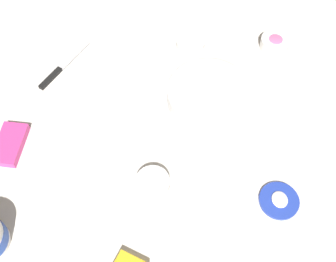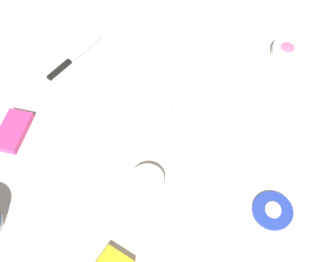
% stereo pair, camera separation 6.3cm
% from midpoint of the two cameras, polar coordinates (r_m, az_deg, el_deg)
% --- Properties ---
extents(ground_plane, '(1.54, 1.54, 0.00)m').
position_cam_midpoint_polar(ground_plane, '(1.20, -4.64, -3.55)').
color(ground_plane, silver).
extents(frosted_cake, '(0.31, 0.31, 0.09)m').
position_cam_midpoint_polar(frosted_cake, '(1.26, 4.12, 4.67)').
color(frosted_cake, white).
rests_on(frosted_cake, ground_plane).
extents(frosting_tub_lid, '(0.11, 0.11, 0.02)m').
position_cam_midpoint_polar(frosting_tub_lid, '(1.16, 13.43, -9.28)').
color(frosting_tub_lid, '#233DAD').
rests_on(frosting_tub_lid, ground_plane).
extents(spreading_knife, '(0.21, 0.15, 0.01)m').
position_cam_midpoint_polar(spreading_knife, '(1.42, -15.73, 8.17)').
color(spreading_knife, silver).
rests_on(spreading_knife, ground_plane).
extents(sprinkle_bowl_pink, '(0.10, 0.10, 0.04)m').
position_cam_midpoint_polar(sprinkle_bowl_pink, '(1.46, 13.16, 11.59)').
color(sprinkle_bowl_pink, white).
rests_on(sprinkle_bowl_pink, ground_plane).
extents(sprinkle_bowl_rainbow, '(0.10, 0.10, 0.03)m').
position_cam_midpoint_polar(sprinkle_bowl_rainbow, '(1.43, 1.84, 11.82)').
color(sprinkle_bowl_rainbow, white).
rests_on(sprinkle_bowl_rainbow, ground_plane).
extents(sprinkle_bowl_green, '(0.09, 0.09, 0.03)m').
position_cam_midpoint_polar(sprinkle_bowl_green, '(1.14, -3.70, -7.17)').
color(sprinkle_bowl_green, white).
rests_on(sprinkle_bowl_green, ground_plane).
extents(candy_box_upper, '(0.14, 0.09, 0.02)m').
position_cam_midpoint_polar(candy_box_upper, '(1.29, -22.07, -1.74)').
color(candy_box_upper, '#E53D8E').
rests_on(candy_box_upper, ground_plane).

